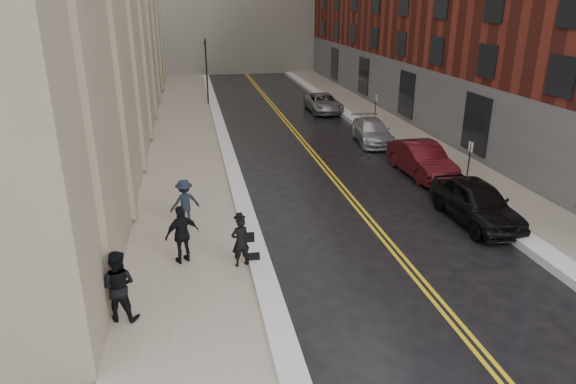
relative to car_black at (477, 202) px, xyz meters
name	(u,v)px	position (x,y,z in m)	size (l,w,h in m)	color
ground	(351,305)	(-6.44, -4.68, -0.81)	(160.00, 160.00, 0.00)	black
sidewalk_left	(185,154)	(-10.94, 11.32, -0.74)	(4.00, 64.00, 0.15)	gray
sidewalk_right	(415,142)	(2.56, 11.32, -0.74)	(3.00, 64.00, 0.15)	gray
lane_stripe_a	(307,148)	(-4.06, 11.32, -0.81)	(0.12, 64.00, 0.01)	gold
lane_stripe_b	(311,148)	(-3.82, 11.32, -0.81)	(0.12, 64.00, 0.01)	gold
snow_ridge_left	(227,150)	(-8.64, 11.32, -0.68)	(0.70, 60.80, 0.26)	white
snow_ridge_right	(385,142)	(0.71, 11.32, -0.66)	(0.85, 60.80, 0.30)	white
traffic_signal	(206,66)	(-9.04, 25.32, 2.27)	(0.18, 0.15, 5.20)	black
parking_sign_near	(469,161)	(1.46, 3.32, 0.55)	(0.06, 0.35, 2.23)	black
parking_sign_far	(375,108)	(1.46, 15.32, 0.55)	(0.06, 0.35, 2.23)	black
car_black	(477,202)	(0.00, 0.00, 0.00)	(1.91, 4.76, 1.62)	black
car_maroon	(422,159)	(0.36, 5.68, -0.02)	(1.68, 4.81, 1.59)	#460C11
car_silver_near	(372,131)	(0.05, 11.90, -0.13)	(1.90, 4.66, 1.35)	#A8ABB0
car_silver_far	(323,103)	(-0.55, 21.10, -0.13)	(2.26, 4.89, 1.36)	gray
pedestrian_main	(240,242)	(-9.24, -2.04, 0.16)	(0.60, 0.39, 1.65)	black
pedestrian_a	(118,286)	(-12.64, -4.32, 0.32)	(0.95, 0.74, 1.96)	black
pedestrian_b	(185,202)	(-10.93, 1.54, 0.21)	(1.13, 0.65, 1.74)	black
pedestrian_c	(182,234)	(-11.02, -1.44, 0.30)	(1.13, 0.47, 1.92)	black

